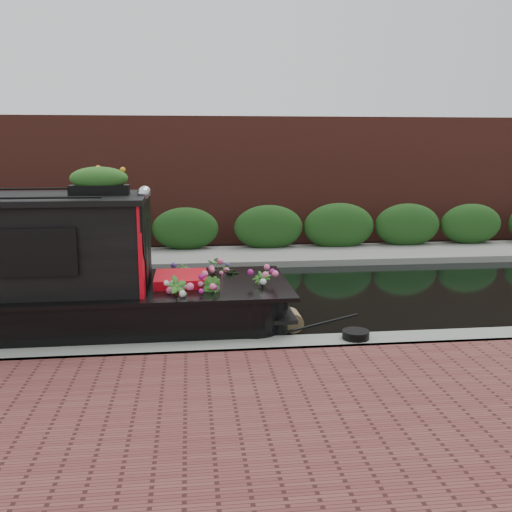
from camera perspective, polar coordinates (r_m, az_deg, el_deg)
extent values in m
plane|color=black|center=(11.68, -6.93, -4.55)|extent=(80.00, 80.00, 0.00)
cube|color=gray|center=(8.54, -6.98, -10.49)|extent=(40.00, 0.60, 0.50)
cube|color=gray|center=(15.76, -6.90, -0.46)|extent=(40.00, 2.40, 0.34)
cube|color=#1C4316|center=(16.65, -6.90, 0.16)|extent=(40.00, 1.10, 2.80)
cube|color=maroon|center=(18.71, -6.89, 1.36)|extent=(40.00, 1.00, 8.00)
cube|color=red|center=(9.42, -11.00, 1.12)|extent=(0.07, 1.88, 1.45)
cube|color=black|center=(8.70, -20.91, 0.32)|extent=(0.97, 0.04, 0.59)
cube|color=red|center=(9.55, -7.47, -3.41)|extent=(0.87, 0.97, 0.54)
sphere|color=silver|center=(9.16, -11.19, 6.17)|extent=(0.19, 0.19, 0.19)
sphere|color=silver|center=(9.46, -11.05, 6.32)|extent=(0.19, 0.19, 0.19)
cube|color=black|center=(9.38, -15.39, 6.38)|extent=(0.93, 0.29, 0.16)
ellipsoid|color=orange|center=(9.37, -15.45, 7.65)|extent=(1.02, 0.32, 0.26)
imported|color=#306923|center=(8.77, -7.93, -4.22)|extent=(0.44, 0.39, 0.69)
imported|color=#306923|center=(8.92, -4.32, -4.12)|extent=(0.44, 0.43, 0.62)
imported|color=#306923|center=(10.23, -3.17, -2.12)|extent=(0.74, 0.73, 0.62)
imported|color=#306923|center=(9.37, 0.54, -3.40)|extent=(0.48, 0.48, 0.61)
imported|color=#306923|center=(10.27, -7.04, -2.26)|extent=(0.30, 0.36, 0.58)
cylinder|color=olive|center=(9.86, 3.62, -6.42)|extent=(0.33, 0.45, 0.33)
cylinder|color=black|center=(8.81, 9.95, -7.74)|extent=(0.41, 0.41, 0.12)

